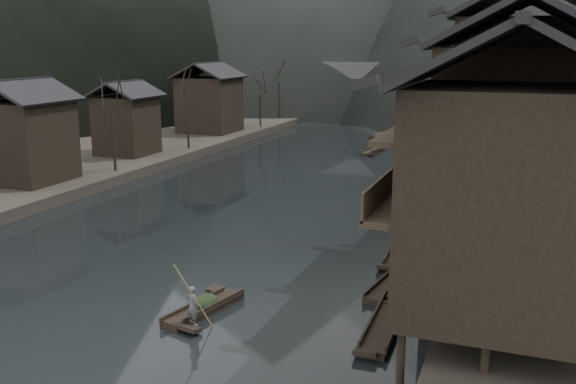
% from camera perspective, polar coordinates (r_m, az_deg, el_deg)
% --- Properties ---
extents(water, '(300.00, 300.00, 0.00)m').
position_cam_1_polar(water, '(37.35, -8.83, -5.82)').
color(water, black).
rests_on(water, ground).
extents(left_bank, '(40.00, 200.00, 1.20)m').
position_cam_1_polar(left_bank, '(88.85, -15.88, 5.25)').
color(left_bank, '#2D2823').
rests_on(left_bank, ground).
extents(stilt_houses, '(9.00, 67.60, 16.30)m').
position_cam_1_polar(stilt_houses, '(50.24, 20.52, 8.76)').
color(stilt_houses, black).
rests_on(stilt_houses, ground).
extents(left_houses, '(8.10, 53.20, 8.73)m').
position_cam_1_polar(left_houses, '(63.82, -16.24, 6.89)').
color(left_houses, black).
rests_on(left_houses, left_bank).
extents(bare_trees, '(3.99, 71.77, 7.98)m').
position_cam_1_polar(bare_trees, '(64.50, -11.97, 8.15)').
color(bare_trees, black).
rests_on(bare_trees, left_bank).
extents(moored_sampans, '(2.91, 59.37, 0.47)m').
position_cam_1_polar(moored_sampans, '(53.23, 14.11, -0.10)').
color(moored_sampans, black).
rests_on(moored_sampans, water).
extents(midriver_boats, '(3.93, 24.14, 0.44)m').
position_cam_1_polar(midriver_boats, '(82.70, 8.71, 4.77)').
color(midriver_boats, black).
rests_on(midriver_boats, water).
extents(stone_bridge, '(40.00, 6.00, 9.00)m').
position_cam_1_polar(stone_bridge, '(104.34, 11.13, 9.10)').
color(stone_bridge, '#4C4C4F').
rests_on(stone_bridge, ground).
extents(hero_sampan, '(2.05, 5.10, 0.44)m').
position_cam_1_polar(hero_sampan, '(30.03, -7.46, -10.19)').
color(hero_sampan, black).
rests_on(hero_sampan, water).
extents(cargo_heap, '(1.11, 1.45, 0.67)m').
position_cam_1_polar(cargo_heap, '(30.01, -7.38, -9.03)').
color(cargo_heap, black).
rests_on(cargo_heap, hero_sampan).
extents(boatman, '(0.76, 0.65, 1.76)m').
position_cam_1_polar(boatman, '(28.03, -8.48, -9.50)').
color(boatman, '#575759').
rests_on(boatman, hero_sampan).
extents(bamboo_pole, '(1.36, 1.40, 3.60)m').
position_cam_1_polar(bamboo_pole, '(27.03, -8.30, -4.32)').
color(bamboo_pole, '#8C7A51').
rests_on(bamboo_pole, boatman).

